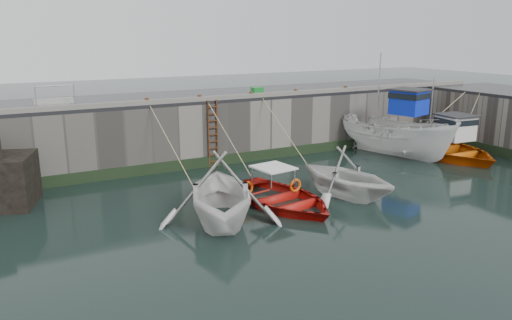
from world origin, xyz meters
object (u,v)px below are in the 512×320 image
boat_far_white (397,135)px  bollard_e (345,89)px  boat_near_blacktrim (345,196)px  bollard_d (296,92)px  boat_near_white (221,221)px  boat_near_blue (281,205)px  boat_far_orange (445,148)px  ladder (213,134)px  bollard_c (251,95)px  fish_crate (257,90)px  bollard_b (200,98)px  bollard_a (147,101)px

boat_far_white → bollard_e: boat_far_white is taller
boat_near_blacktrim → bollard_d: size_ratio=15.43×
boat_near_white → bollard_e: 13.21m
bollard_d → boat_far_white: bearing=-31.4°
boat_near_blue → bollard_d: bearing=46.4°
boat_near_blacktrim → boat_far_orange: 9.15m
ladder → bollard_c: bearing=8.7°
fish_crate → bollard_b: 4.16m
bollard_a → bollard_c: (5.20, 0.00, 0.00)m
bollard_d → fish_crate: bearing=133.1°
boat_near_blacktrim → bollard_d: bearing=59.3°
boat_far_white → bollard_a: 12.81m
boat_far_white → boat_near_white: bearing=-175.8°
boat_far_orange → fish_crate: 10.27m
ladder → bollard_a: size_ratio=11.43×
bollard_d → bollard_a: bearing=180.0°
bollard_a → boat_near_blacktrim: bearing=-49.9°
boat_near_blue → bollard_c: 7.71m
ladder → bollard_c: size_ratio=11.43×
boat_near_white → boat_near_blue: boat_near_white is taller
ladder → boat_far_orange: (11.50, -3.72, -1.16)m
boat_near_blue → bollard_d: bollard_d is taller
boat_near_white → bollard_c: bollard_c is taller
bollard_b → bollard_d: (5.30, 0.00, 0.00)m
fish_crate → bollard_e: (4.63, -1.53, -0.01)m
boat_near_white → boat_far_orange: bearing=33.0°
bollard_a → boat_near_blue: bearing=-65.4°
bollard_a → boat_far_orange: bearing=-15.6°
boat_near_blue → boat_far_white: 10.11m
boat_near_blacktrim → boat_far_white: 7.79m
boat_near_blue → bollard_e: (7.96, 6.63, 3.30)m
boat_near_blue → bollard_d: size_ratio=18.15×
bollard_b → boat_near_blacktrim: bearing=-64.4°
bollard_a → bollard_c: bearing=0.0°
bollard_a → bollard_e: bearing=0.0°
bollard_e → bollard_d: bearing=180.0°
boat_near_white → bollard_d: 10.80m
bollard_a → bollard_c: 5.20m
boat_near_blacktrim → bollard_b: 8.34m
bollard_b → bollard_c: size_ratio=1.00×
boat_near_blacktrim → boat_far_white: (6.50, 4.14, 1.09)m
fish_crate → bollard_c: 1.92m
bollard_b → fish_crate: bearing=21.5°
ladder → bollard_a: bearing=173.6°
boat_near_blue → boat_far_orange: bearing=4.8°
bollard_b → bollard_d: same height
ladder → fish_crate: 4.22m
ladder → bollard_d: bearing=4.0°
boat_near_blacktrim → bollard_c: bollard_c is taller
boat_far_orange → bollard_a: bearing=169.2°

